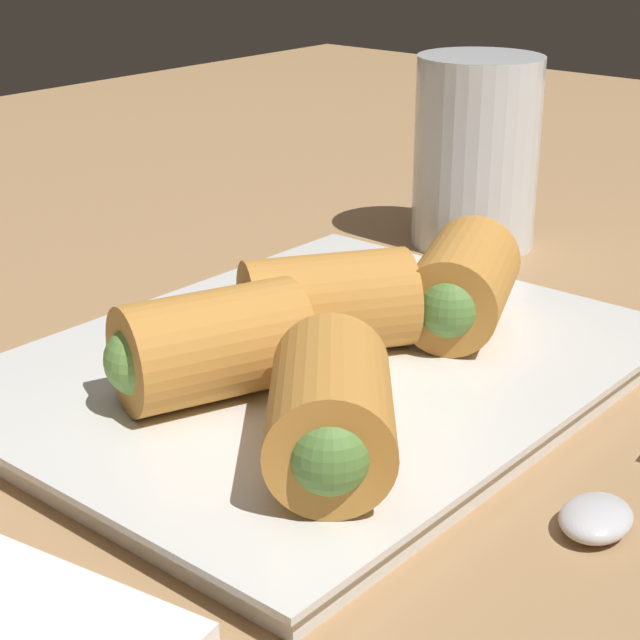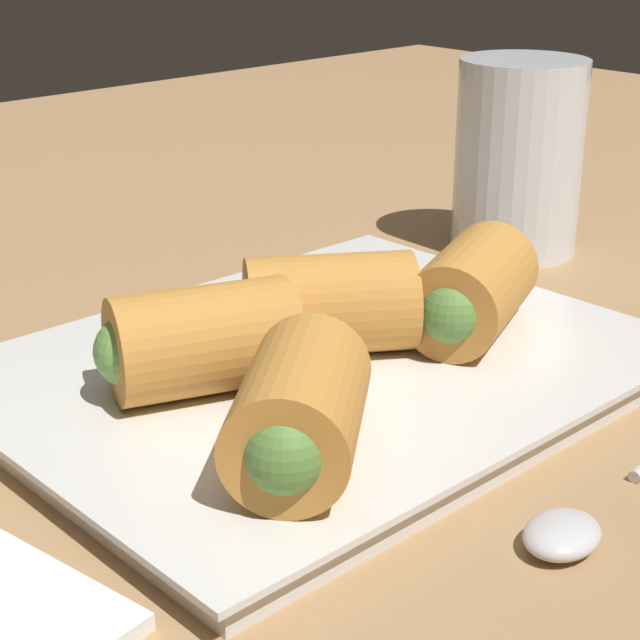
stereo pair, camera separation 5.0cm
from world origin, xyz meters
The scene contains 8 objects.
table_surface centered at (0.00, 0.00, 1.00)cm, with size 180.00×140.00×2.00cm.
serving_plate centered at (2.58, -3.00, 2.76)cm, with size 28.94×22.44×1.50cm.
roll_front_left centered at (9.13, -5.97, 5.74)cm, with size 8.57×7.03×4.48cm.
roll_front_right centered at (-4.80, -9.76, 5.74)cm, with size 8.56×8.17×4.48cm.
roll_back_left centered at (-3.55, -2.00, 5.74)cm, with size 8.54×6.84×4.48cm.
roll_back_right centered at (3.08, -2.49, 5.74)cm, with size 8.64×7.87×4.48cm.
spoon centered at (3.12, -17.42, 2.47)cm, with size 19.69×3.79×1.11cm.
drinking_glass centered at (24.88, 3.40, 7.82)cm, with size 7.65×7.65×11.64cm.
Camera 2 is at (-26.96, -34.69, 22.87)cm, focal length 60.00 mm.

